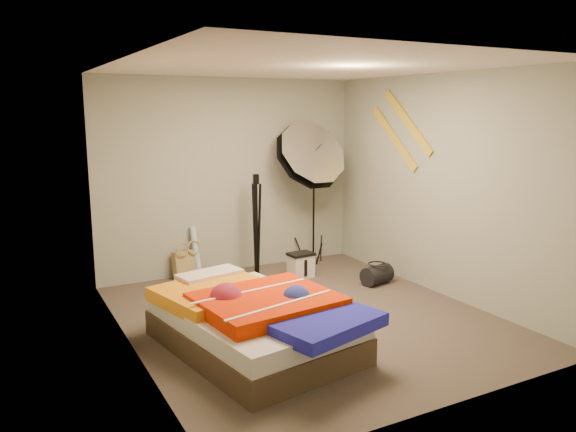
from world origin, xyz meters
TOP-DOWN VIEW (x-y plane):
  - floor at (0.00, 0.00)m, footprint 4.00×4.00m
  - ceiling at (0.00, 0.00)m, footprint 4.00×4.00m
  - wall_back at (0.00, 2.00)m, footprint 3.50×0.00m
  - wall_front at (0.00, -2.00)m, footprint 3.50×0.00m
  - wall_left at (-1.75, 0.00)m, footprint 0.00×4.00m
  - wall_right at (1.75, 0.00)m, footprint 0.00×4.00m
  - tote_bag at (-0.66, 1.90)m, footprint 0.38×0.23m
  - wrapping_roll at (-0.53, 1.90)m, footprint 0.14×0.20m
  - camera_case at (0.63, 1.25)m, footprint 0.31×0.23m
  - duffel_bag at (1.31, 0.57)m, footprint 0.43×0.32m
  - wall_stripe_upper at (1.73, 0.60)m, footprint 0.02×0.91m
  - wall_stripe_lower at (1.73, 0.85)m, footprint 0.02×0.91m
  - bed at (-0.79, -0.45)m, footprint 1.60×2.09m
  - photo_umbrella at (0.97, 1.66)m, footprint 1.19×0.87m
  - camera_tripod at (0.19, 1.62)m, footprint 0.09×0.09m

SIDE VIEW (x-z plane):
  - floor at x=0.00m, z-range 0.00..0.00m
  - duffel_bag at x=1.31m, z-range 0.00..0.23m
  - camera_case at x=0.63m, z-range 0.00..0.29m
  - tote_bag at x=-0.66m, z-range -0.01..0.36m
  - bed at x=-0.79m, z-range 0.00..0.53m
  - wrapping_roll at x=-0.53m, z-range 0.00..0.65m
  - camera_tripod at x=0.19m, z-range 0.10..1.40m
  - wall_back at x=0.00m, z-range -0.50..3.00m
  - wall_front at x=0.00m, z-range -0.50..3.00m
  - wall_left at x=-1.75m, z-range -0.75..3.25m
  - wall_right at x=1.75m, z-range -0.75..3.25m
  - photo_umbrella at x=0.97m, z-range 0.45..2.51m
  - wall_stripe_lower at x=1.73m, z-range 1.36..2.14m
  - wall_stripe_upper at x=1.73m, z-range 1.56..2.34m
  - ceiling at x=0.00m, z-range 2.50..2.50m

